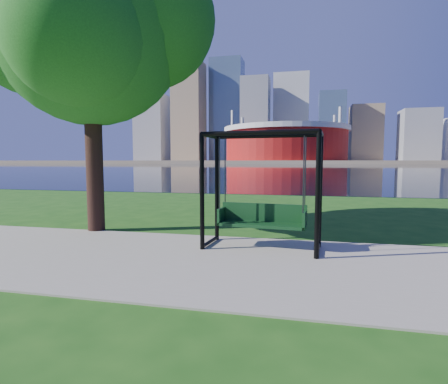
% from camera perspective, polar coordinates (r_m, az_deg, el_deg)
% --- Properties ---
extents(ground, '(900.00, 900.00, 0.00)m').
position_cam_1_polar(ground, '(6.78, 0.38, -10.30)').
color(ground, '#1E5114').
rests_on(ground, ground).
extents(path, '(120.00, 4.00, 0.03)m').
position_cam_1_polar(path, '(6.30, -0.61, -11.34)').
color(path, '#9E937F').
rests_on(path, ground).
extents(river, '(900.00, 180.00, 0.02)m').
position_cam_1_polar(river, '(108.41, 11.95, 4.06)').
color(river, black).
rests_on(river, ground).
extents(far_bank, '(900.00, 228.00, 2.00)m').
position_cam_1_polar(far_bank, '(312.39, 12.44, 4.85)').
color(far_bank, '#937F60').
rests_on(far_bank, ground).
extents(stadium, '(83.00, 83.00, 32.00)m').
position_cam_1_polar(stadium, '(241.97, 10.04, 7.98)').
color(stadium, maroon).
rests_on(stadium, far_bank).
extents(skyline, '(392.00, 66.00, 96.50)m').
position_cam_1_polar(skyline, '(327.61, 11.81, 10.98)').
color(skyline, gray).
rests_on(skyline, far_bank).
extents(swing, '(2.39, 1.20, 2.37)m').
position_cam_1_polar(swing, '(7.09, 6.23, -0.22)').
color(swing, black).
rests_on(swing, ground).
extents(park_tree, '(5.95, 5.37, 7.38)m').
position_cam_1_polar(park_tree, '(10.10, -21.13, 24.01)').
color(park_tree, black).
rests_on(park_tree, ground).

